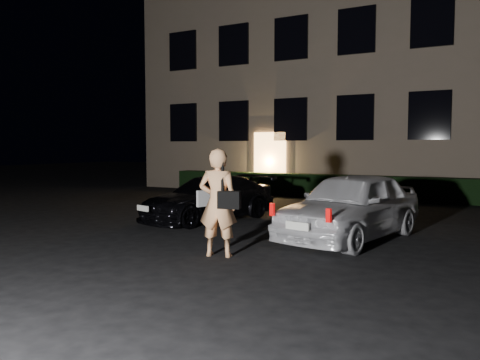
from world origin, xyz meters
The scene contains 6 objects.
ground centered at (0.00, 0.00, 0.00)m, with size 80.00×80.00×0.00m, color black.
building centered at (0.00, 14.99, 6.00)m, with size 20.00×8.11×12.00m.
hedge centered at (0.00, 10.50, 0.42)m, with size 15.00×0.70×0.85m, color black.
sedan centered at (-1.90, 3.57, 0.57)m, with size 2.63×4.21×1.14m.
hatch centered at (2.00, 2.79, 0.69)m, with size 2.47×4.33×1.39m.
man centered at (0.37, 0.19, 0.94)m, with size 0.85×0.61×1.86m.
Camera 1 is at (4.44, -6.69, 1.88)m, focal length 35.00 mm.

